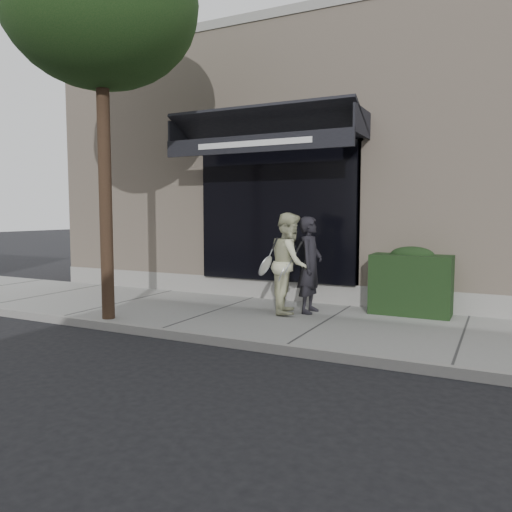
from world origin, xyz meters
The scene contains 8 objects.
ground centered at (0.00, 0.00, 0.00)m, with size 80.00×80.00×0.00m, color black.
sidewalk centered at (0.00, 0.00, 0.06)m, with size 20.00×3.00×0.12m, color gray.
curb centered at (0.00, -1.55, 0.07)m, with size 20.00×0.10×0.14m, color gray.
building_facade centered at (-0.01, 4.96, 2.74)m, with size 14.30×8.04×5.64m.
hedge centered at (1.10, 1.25, 0.66)m, with size 1.30×0.70×1.14m.
street_tree centered at (-3.20, -1.30, 4.98)m, with size 3.00×3.00×6.28m.
pedestrian_front centered at (-0.46, 0.59, 0.93)m, with size 0.65×0.78×1.63m.
pedestrian_back centered at (-0.76, 0.42, 0.97)m, with size 0.88×0.99×1.70m.
Camera 1 is at (2.46, -7.32, 1.82)m, focal length 35.00 mm.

